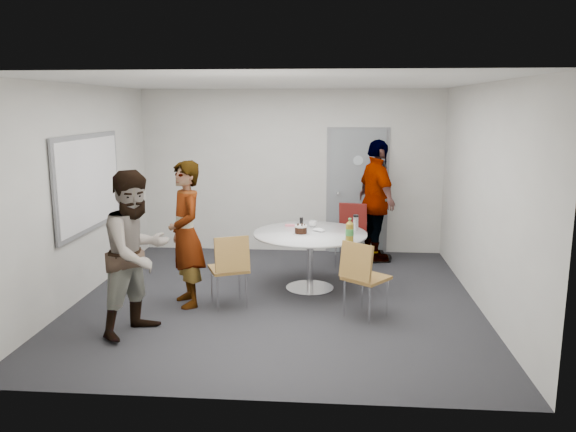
# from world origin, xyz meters

# --- Properties ---
(floor) EXTENTS (5.00, 5.00, 0.00)m
(floor) POSITION_xyz_m (0.00, 0.00, 0.00)
(floor) COLOR #222226
(floor) RESTS_ON ground
(ceiling) EXTENTS (5.00, 5.00, 0.00)m
(ceiling) POSITION_xyz_m (0.00, 0.00, 2.70)
(ceiling) COLOR silver
(ceiling) RESTS_ON wall_back
(wall_back) EXTENTS (5.00, 0.00, 5.00)m
(wall_back) POSITION_xyz_m (0.00, 2.50, 1.35)
(wall_back) COLOR silver
(wall_back) RESTS_ON floor
(wall_left) EXTENTS (0.00, 5.00, 5.00)m
(wall_left) POSITION_xyz_m (-2.50, 0.00, 1.35)
(wall_left) COLOR silver
(wall_left) RESTS_ON floor
(wall_right) EXTENTS (0.00, 5.00, 5.00)m
(wall_right) POSITION_xyz_m (2.50, 0.00, 1.35)
(wall_right) COLOR silver
(wall_right) RESTS_ON floor
(wall_front) EXTENTS (5.00, 0.00, 5.00)m
(wall_front) POSITION_xyz_m (0.00, -2.50, 1.35)
(wall_front) COLOR silver
(wall_front) RESTS_ON floor
(door) EXTENTS (1.02, 0.17, 2.12)m
(door) POSITION_xyz_m (1.10, 2.48, 1.03)
(door) COLOR gray
(door) RESTS_ON wall_back
(whiteboard) EXTENTS (0.04, 1.90, 1.25)m
(whiteboard) POSITION_xyz_m (-2.46, 0.20, 1.45)
(whiteboard) COLOR gray
(whiteboard) RESTS_ON wall_left
(table) EXTENTS (1.50, 1.50, 1.08)m
(table) POSITION_xyz_m (0.42, 0.44, 0.67)
(table) COLOR silver
(table) RESTS_ON floor
(chair_near_left) EXTENTS (0.58, 0.60, 0.92)m
(chair_near_left) POSITION_xyz_m (-0.53, -0.34, 0.56)
(chair_near_left) COLOR brown
(chair_near_left) RESTS_ON floor
(chair_near_right) EXTENTS (0.63, 0.64, 0.92)m
(chair_near_right) POSITION_xyz_m (1.04, -0.56, 0.56)
(chair_near_right) COLOR brown
(chair_near_right) RESTS_ON floor
(chair_far) EXTENTS (0.54, 0.57, 0.95)m
(chair_far) POSITION_xyz_m (0.99, 1.71, 0.58)
(chair_far) COLOR #5C1512
(chair_far) RESTS_ON floor
(person_main) EXTENTS (0.69, 0.78, 1.79)m
(person_main) POSITION_xyz_m (-1.08, -0.25, 0.89)
(person_main) COLOR #A5C6EA
(person_main) RESTS_ON floor
(person_left) EXTENTS (1.00, 1.08, 1.78)m
(person_left) POSITION_xyz_m (-1.38, -1.15, 0.89)
(person_left) COLOR white
(person_left) RESTS_ON floor
(person_right) EXTENTS (0.83, 1.22, 1.92)m
(person_right) POSITION_xyz_m (1.38, 1.95, 0.96)
(person_right) COLOR black
(person_right) RESTS_ON floor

